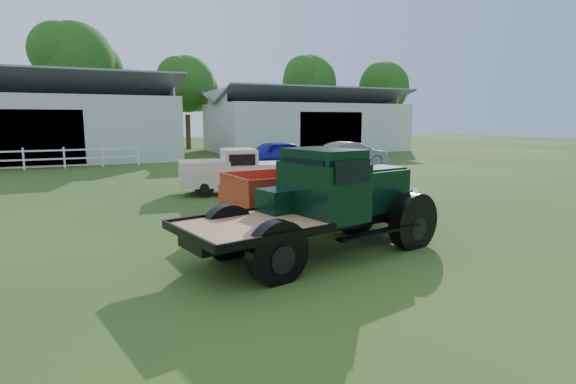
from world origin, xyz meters
name	(u,v)px	position (x,y,z in m)	size (l,w,h in m)	color
ground	(303,249)	(0.00, 0.00, 0.00)	(120.00, 120.00, 0.00)	#223D16
shed_left	(30,118)	(-7.00, 26.00, 2.80)	(18.80, 10.20, 5.60)	#ABABAB
shed_right	(306,121)	(14.00, 27.00, 2.60)	(16.80, 9.20, 5.20)	#ABABAB
fence_rail	(2,160)	(-8.00, 20.00, 0.60)	(14.20, 0.16, 1.20)	white
tree_b	(76,83)	(-4.00, 34.00, 5.75)	(6.90, 6.90, 11.50)	#144013
tree_c	(187,99)	(5.00, 33.00, 4.50)	(5.40, 5.40, 9.00)	#144013
tree_d	(309,97)	(18.00, 34.00, 5.00)	(6.00, 6.00, 10.00)	#144013
tree_e	(383,100)	(26.00, 32.00, 4.75)	(5.70, 5.70, 9.50)	#144013
vintage_flatbed	(319,202)	(0.11, -0.47, 1.09)	(5.50, 2.18, 2.18)	black
red_pickup	(315,187)	(1.57, 2.35, 0.94)	(5.13, 1.97, 1.87)	red
white_pickup	(237,171)	(1.11, 7.73, 0.81)	(4.42, 1.71, 1.62)	beige
misc_car_blue	(285,154)	(6.28, 14.61, 0.79)	(1.87, 4.64, 1.58)	#191AA1
misc_car_grey	(352,155)	(10.06, 13.58, 0.73)	(1.54, 4.40, 1.45)	slate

